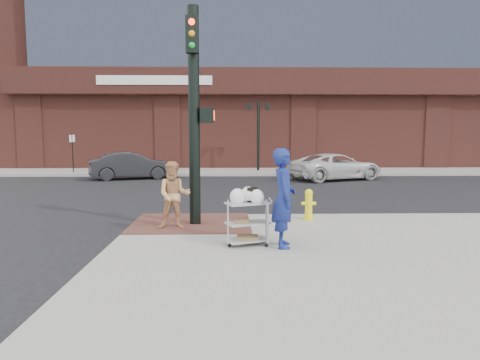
{
  "coord_description": "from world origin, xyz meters",
  "views": [
    {
      "loc": [
        0.33,
        -9.2,
        2.25
      ],
      "look_at": [
        0.55,
        0.27,
        1.25
      ],
      "focal_mm": 32.0,
      "sensor_mm": 36.0,
      "label": 1
    }
  ],
  "objects_px": {
    "lamp_post": "(258,129)",
    "fire_hydrant": "(309,204)",
    "traffic_signal_pole": "(195,110)",
    "woman_blue": "(284,198)",
    "minivan_white": "(336,167)",
    "sedan_dark": "(132,165)",
    "pedestrian_tan": "(174,195)",
    "utility_cart": "(248,219)"
  },
  "relations": [
    {
      "from": "lamp_post",
      "to": "fire_hydrant",
      "type": "bearing_deg",
      "value": -88.91
    },
    {
      "from": "traffic_signal_pole",
      "to": "woman_blue",
      "type": "xyz_separation_m",
      "value": [
        1.8,
        -2.1,
        -1.75
      ]
    },
    {
      "from": "minivan_white",
      "to": "woman_blue",
      "type": "bearing_deg",
      "value": 139.45
    },
    {
      "from": "lamp_post",
      "to": "minivan_white",
      "type": "height_order",
      "value": "lamp_post"
    },
    {
      "from": "traffic_signal_pole",
      "to": "sedan_dark",
      "type": "bearing_deg",
      "value": 109.43
    },
    {
      "from": "woman_blue",
      "to": "sedan_dark",
      "type": "bearing_deg",
      "value": 25.78
    },
    {
      "from": "traffic_signal_pole",
      "to": "fire_hydrant",
      "type": "bearing_deg",
      "value": 9.79
    },
    {
      "from": "fire_hydrant",
      "to": "lamp_post",
      "type": "bearing_deg",
      "value": 91.09
    },
    {
      "from": "woman_blue",
      "to": "sedan_dark",
      "type": "height_order",
      "value": "woman_blue"
    },
    {
      "from": "woman_blue",
      "to": "sedan_dark",
      "type": "distance_m",
      "value": 15.26
    },
    {
      "from": "lamp_post",
      "to": "sedan_dark",
      "type": "bearing_deg",
      "value": -153.69
    },
    {
      "from": "pedestrian_tan",
      "to": "sedan_dark",
      "type": "height_order",
      "value": "pedestrian_tan"
    },
    {
      "from": "traffic_signal_pole",
      "to": "sedan_dark",
      "type": "distance_m",
      "value": 12.82
    },
    {
      "from": "pedestrian_tan",
      "to": "utility_cart",
      "type": "xyz_separation_m",
      "value": [
        1.59,
        -1.5,
        -0.25
      ]
    },
    {
      "from": "lamp_post",
      "to": "utility_cart",
      "type": "xyz_separation_m",
      "value": [
        -1.34,
        -17.17,
        -1.96
      ]
    },
    {
      "from": "traffic_signal_pole",
      "to": "sedan_dark",
      "type": "xyz_separation_m",
      "value": [
        -4.21,
        11.92,
        -2.14
      ]
    },
    {
      "from": "minivan_white",
      "to": "utility_cart",
      "type": "bearing_deg",
      "value": 136.69
    },
    {
      "from": "sedan_dark",
      "to": "woman_blue",
      "type": "bearing_deg",
      "value": -174.81
    },
    {
      "from": "sedan_dark",
      "to": "utility_cart",
      "type": "height_order",
      "value": "sedan_dark"
    },
    {
      "from": "woman_blue",
      "to": "pedestrian_tan",
      "type": "xyz_separation_m",
      "value": [
        -2.26,
        1.65,
        -0.17
      ]
    },
    {
      "from": "sedan_dark",
      "to": "utility_cart",
      "type": "relative_size",
      "value": 3.79
    },
    {
      "from": "utility_cart",
      "to": "traffic_signal_pole",
      "type": "bearing_deg",
      "value": 120.31
    },
    {
      "from": "traffic_signal_pole",
      "to": "pedestrian_tan",
      "type": "bearing_deg",
      "value": -135.01
    },
    {
      "from": "pedestrian_tan",
      "to": "sedan_dark",
      "type": "bearing_deg",
      "value": 101.71
    },
    {
      "from": "traffic_signal_pole",
      "to": "utility_cart",
      "type": "bearing_deg",
      "value": -59.69
    },
    {
      "from": "woman_blue",
      "to": "sedan_dark",
      "type": "xyz_separation_m",
      "value": [
        -6.01,
        14.02,
        -0.39
      ]
    },
    {
      "from": "minivan_white",
      "to": "fire_hydrant",
      "type": "bearing_deg",
      "value": 140.06
    },
    {
      "from": "woman_blue",
      "to": "utility_cart",
      "type": "height_order",
      "value": "woman_blue"
    },
    {
      "from": "traffic_signal_pole",
      "to": "utility_cart",
      "type": "xyz_separation_m",
      "value": [
        1.14,
        -1.95,
        -2.18
      ]
    },
    {
      "from": "lamp_post",
      "to": "woman_blue",
      "type": "xyz_separation_m",
      "value": [
        -0.67,
        -17.32,
        -1.54
      ]
    },
    {
      "from": "sedan_dark",
      "to": "utility_cart",
      "type": "distance_m",
      "value": 14.86
    },
    {
      "from": "traffic_signal_pole",
      "to": "fire_hydrant",
      "type": "xyz_separation_m",
      "value": [
        2.76,
        0.48,
        -2.29
      ]
    },
    {
      "from": "traffic_signal_pole",
      "to": "pedestrian_tan",
      "type": "relative_size",
      "value": 3.3
    },
    {
      "from": "woman_blue",
      "to": "utility_cart",
      "type": "distance_m",
      "value": 0.81
    },
    {
      "from": "fire_hydrant",
      "to": "traffic_signal_pole",
      "type": "bearing_deg",
      "value": -170.21
    },
    {
      "from": "lamp_post",
      "to": "utility_cart",
      "type": "height_order",
      "value": "lamp_post"
    },
    {
      "from": "sedan_dark",
      "to": "fire_hydrant",
      "type": "distance_m",
      "value": 13.4
    },
    {
      "from": "traffic_signal_pole",
      "to": "sedan_dark",
      "type": "height_order",
      "value": "traffic_signal_pole"
    },
    {
      "from": "traffic_signal_pole",
      "to": "woman_blue",
      "type": "relative_size",
      "value": 2.69
    },
    {
      "from": "lamp_post",
      "to": "traffic_signal_pole",
      "type": "height_order",
      "value": "traffic_signal_pole"
    },
    {
      "from": "utility_cart",
      "to": "minivan_white",
      "type": "bearing_deg",
      "value": 69.41
    },
    {
      "from": "traffic_signal_pole",
      "to": "sedan_dark",
      "type": "relative_size",
      "value": 1.19
    }
  ]
}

